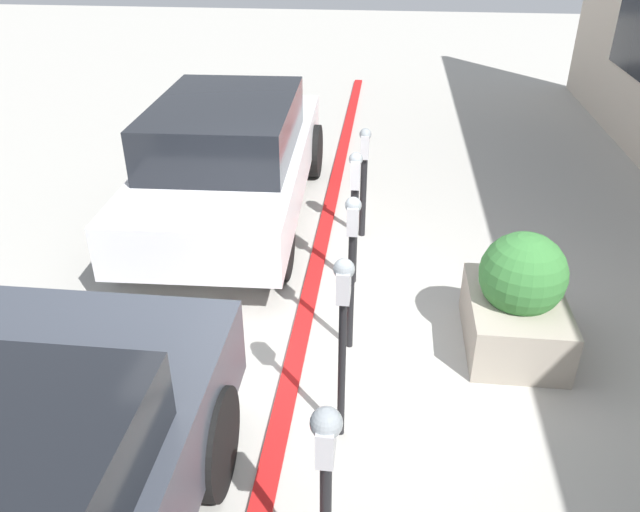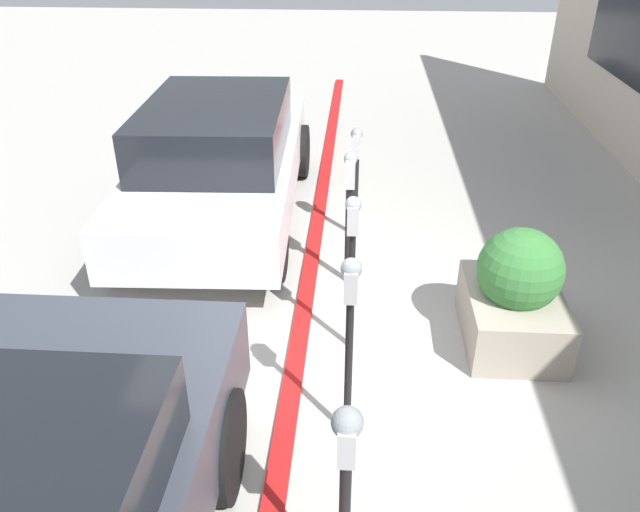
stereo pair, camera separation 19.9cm
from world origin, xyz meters
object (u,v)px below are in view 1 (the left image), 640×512
object	(u,v)px
parking_meter_nearest	(326,466)
parking_meter_second	(343,313)
parked_car_middle	(231,156)
parking_meter_fourth	(355,204)
parking_meter_farthest	(364,169)
parking_meter_middle	(352,247)
planter_box	(518,300)

from	to	relation	value
parking_meter_nearest	parking_meter_second	xyz separation A→B (m)	(1.22, 0.01, 0.09)
parking_meter_nearest	parked_car_middle	size ratio (longest dim) A/B	0.30
parking_meter_fourth	parked_car_middle	xyz separation A→B (m)	(1.38, 1.58, -0.09)
parking_meter_nearest	parked_car_middle	distance (m)	5.05
parking_meter_nearest	parking_meter_farthest	xyz separation A→B (m)	(4.44, 0.02, -0.15)
parking_meter_second	parking_meter_farthest	size ratio (longest dim) A/B	1.14
parking_meter_middle	planter_box	bearing A→B (deg)	-82.66
parking_meter_nearest	parking_meter_second	world-z (taller)	parking_meter_second
parking_meter_nearest	parking_meter_second	size ratio (longest dim) A/B	0.92
parking_meter_second	parking_meter_farthest	xyz separation A→B (m)	(3.22, 0.01, -0.24)
parking_meter_farthest	parked_car_middle	distance (m)	1.65
parking_meter_nearest	parking_meter_second	bearing A→B (deg)	0.53
parking_meter_fourth	planter_box	bearing A→B (deg)	-121.48
planter_box	parking_meter_nearest	bearing A→B (deg)	150.01
parking_meter_middle	parking_meter_fourth	bearing A→B (deg)	2.34
parking_meter_fourth	planter_box	world-z (taller)	parking_meter_fourth
parking_meter_second	parking_meter_fourth	size ratio (longest dim) A/B	1.06
parking_meter_middle	parked_car_middle	xyz separation A→B (m)	(2.48, 1.62, -0.21)
parking_meter_farthest	parked_car_middle	size ratio (longest dim) A/B	0.28
parking_meter_second	parking_meter_middle	bearing A→B (deg)	0.41
planter_box	parked_car_middle	distance (m)	3.85
parking_meter_nearest	parking_meter_fourth	bearing A→B (deg)	1.08
parking_meter_middle	parking_meter_fourth	size ratio (longest dim) A/B	1.02
parked_car_middle	parking_meter_fourth	bearing A→B (deg)	-133.51
planter_box	parked_car_middle	size ratio (longest dim) A/B	0.25
planter_box	parking_meter_fourth	bearing A→B (deg)	58.52
parking_meter_second	parked_car_middle	xyz separation A→B (m)	(3.55, 1.63, -0.28)
parking_meter_second	parking_meter_middle	world-z (taller)	parking_meter_second
parking_meter_second	parking_meter_nearest	bearing A→B (deg)	-179.47
parking_meter_second	parking_meter_farthest	distance (m)	3.23
parked_car_middle	parking_meter_farthest	bearing A→B (deg)	-103.52
parking_meter_nearest	parking_meter_fourth	world-z (taller)	parking_meter_fourth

